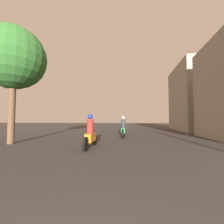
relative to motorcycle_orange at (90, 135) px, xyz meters
name	(u,v)px	position (x,y,z in m)	size (l,w,h in m)	color
motorcycle_orange	(90,135)	(0.00, 0.00, 0.00)	(0.60, 2.09, 1.60)	black
motorcycle_green	(123,129)	(1.26, 4.50, 0.00)	(0.60, 1.96, 1.60)	black
motorcycle_red	(123,126)	(0.95, 9.26, 0.00)	(0.60, 2.03, 1.59)	black
building_right_far	(194,98)	(9.40, 12.64, 3.34)	(4.12, 7.92, 7.95)	gray
street_tree	(13,58)	(-4.74, 0.61, 4.20)	(3.55, 3.55, 6.64)	brown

